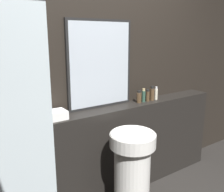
{
  "coord_description": "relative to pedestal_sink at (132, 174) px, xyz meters",
  "views": [
    {
      "loc": [
        -1.33,
        -0.82,
        1.69
      ],
      "look_at": [
        -0.04,
        1.06,
        1.13
      ],
      "focal_mm": 40.0,
      "sensor_mm": 36.0,
      "label": 1
    }
  ],
  "objects": [
    {
      "name": "wall_back",
      "position": [
        0.04,
        0.58,
        0.78
      ],
      "size": [
        8.0,
        0.06,
        2.5
      ],
      "color": "black",
      "rests_on": "ground_plane"
    },
    {
      "name": "vanity_counter",
      "position": [
        0.04,
        0.44,
        0.01
      ],
      "size": [
        2.88,
        0.24,
        0.97
      ],
      "color": "black",
      "rests_on": "ground_plane"
    },
    {
      "name": "pedestal_sink",
      "position": [
        0.0,
        0.0,
        0.0
      ],
      "size": [
        0.41,
        0.41,
        0.87
      ],
      "color": "white",
      "rests_on": "ground_plane"
    },
    {
      "name": "mirror",
      "position": [
        0.01,
        0.53,
        0.93
      ],
      "size": [
        0.72,
        0.03,
        0.87
      ],
      "color": "black",
      "rests_on": "vanity_counter"
    },
    {
      "name": "towel_stack",
      "position": [
        -0.55,
        0.44,
        0.54
      ],
      "size": [
        0.24,
        0.16,
        0.08
      ],
      "color": "white",
      "rests_on": "vanity_counter"
    },
    {
      "name": "shampoo_bottle",
      "position": [
        0.44,
        0.44,
        0.56
      ],
      "size": [
        0.05,
        0.05,
        0.14
      ],
      "color": "#4C3823",
      "rests_on": "vanity_counter"
    },
    {
      "name": "conditioner_bottle",
      "position": [
        0.5,
        0.44,
        0.57
      ],
      "size": [
        0.04,
        0.04,
        0.15
      ],
      "color": "#2D4C3D",
      "rests_on": "vanity_counter"
    },
    {
      "name": "lotion_bottle",
      "position": [
        0.56,
        0.44,
        0.56
      ],
      "size": [
        0.04,
        0.04,
        0.13
      ],
      "color": "#4C3823",
      "rests_on": "vanity_counter"
    },
    {
      "name": "body_wash_bottle",
      "position": [
        0.63,
        0.44,
        0.57
      ],
      "size": [
        0.05,
        0.05,
        0.16
      ],
      "color": "#4C3823",
      "rests_on": "vanity_counter"
    },
    {
      "name": "hand_soap_bottle",
      "position": [
        0.69,
        0.44,
        0.57
      ],
      "size": [
        0.04,
        0.04,
        0.15
      ],
      "color": "beige",
      "rests_on": "vanity_counter"
    }
  ]
}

